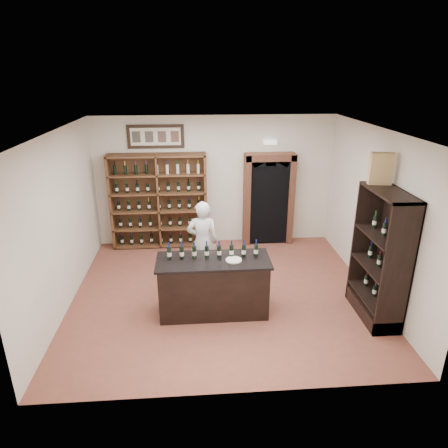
% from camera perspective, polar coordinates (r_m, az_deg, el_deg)
% --- Properties ---
extents(floor, '(5.50, 5.50, 0.00)m').
position_cam_1_polar(floor, '(7.61, -0.18, -9.82)').
color(floor, brown).
rests_on(floor, ground).
extents(ceiling, '(5.50, 5.50, 0.00)m').
position_cam_1_polar(ceiling, '(6.60, -0.21, 13.16)').
color(ceiling, white).
rests_on(ceiling, wall_back).
extents(wall_back, '(5.50, 0.04, 3.00)m').
position_cam_1_polar(wall_back, '(9.34, -1.32, 6.13)').
color(wall_back, silver).
rests_on(wall_back, ground).
extents(wall_left, '(0.04, 5.00, 3.00)m').
position_cam_1_polar(wall_left, '(7.31, -22.23, 0.21)').
color(wall_left, silver).
rests_on(wall_left, ground).
extents(wall_right, '(0.04, 5.00, 3.00)m').
position_cam_1_polar(wall_right, '(7.66, 20.80, 1.33)').
color(wall_right, silver).
rests_on(wall_right, ground).
extents(wine_shelf, '(2.20, 0.38, 2.20)m').
position_cam_1_polar(wine_shelf, '(9.32, -9.26, 3.25)').
color(wine_shelf, brown).
rests_on(wine_shelf, ground).
extents(framed_picture, '(1.25, 0.04, 0.52)m').
position_cam_1_polar(framed_picture, '(9.13, -9.74, 12.22)').
color(framed_picture, black).
rests_on(framed_picture, wall_back).
extents(arched_doorway, '(1.17, 0.35, 2.17)m').
position_cam_1_polar(arched_doorway, '(9.43, 6.38, 3.85)').
color(arched_doorway, black).
rests_on(arched_doorway, ground).
extents(emergency_light, '(0.30, 0.10, 0.10)m').
position_cam_1_polar(emergency_light, '(9.22, 6.60, 11.53)').
color(emergency_light, white).
rests_on(emergency_light, wall_back).
extents(tasting_counter, '(1.88, 0.78, 1.00)m').
position_cam_1_polar(tasting_counter, '(6.84, -1.51, -8.90)').
color(tasting_counter, black).
rests_on(tasting_counter, ground).
extents(counter_bottle_0, '(0.07, 0.07, 0.30)m').
position_cam_1_polar(counter_bottle_0, '(6.62, -7.84, -4.14)').
color(counter_bottle_0, black).
rests_on(counter_bottle_0, tasting_counter).
extents(counter_bottle_1, '(0.07, 0.07, 0.30)m').
position_cam_1_polar(counter_bottle_1, '(6.61, -6.05, -4.10)').
color(counter_bottle_1, black).
rests_on(counter_bottle_1, tasting_counter).
extents(counter_bottle_2, '(0.07, 0.07, 0.30)m').
position_cam_1_polar(counter_bottle_2, '(6.61, -4.27, -4.05)').
color(counter_bottle_2, black).
rests_on(counter_bottle_2, tasting_counter).
extents(counter_bottle_3, '(0.07, 0.07, 0.30)m').
position_cam_1_polar(counter_bottle_3, '(6.61, -2.48, -4.00)').
color(counter_bottle_3, black).
rests_on(counter_bottle_3, tasting_counter).
extents(counter_bottle_4, '(0.07, 0.07, 0.30)m').
position_cam_1_polar(counter_bottle_4, '(6.62, -0.70, -3.95)').
color(counter_bottle_4, black).
rests_on(counter_bottle_4, tasting_counter).
extents(counter_bottle_5, '(0.07, 0.07, 0.30)m').
position_cam_1_polar(counter_bottle_5, '(6.64, 1.08, -3.89)').
color(counter_bottle_5, black).
rests_on(counter_bottle_5, tasting_counter).
extents(counter_bottle_6, '(0.07, 0.07, 0.30)m').
position_cam_1_polar(counter_bottle_6, '(6.66, 2.85, -3.83)').
color(counter_bottle_6, black).
rests_on(counter_bottle_6, tasting_counter).
extents(counter_bottle_7, '(0.07, 0.07, 0.30)m').
position_cam_1_polar(counter_bottle_7, '(6.68, 4.60, -3.77)').
color(counter_bottle_7, black).
rests_on(counter_bottle_7, tasting_counter).
extents(side_cabinet, '(0.48, 1.20, 2.20)m').
position_cam_1_polar(side_cabinet, '(7.10, 21.30, -6.85)').
color(side_cabinet, black).
rests_on(side_cabinet, ground).
extents(shopkeeper, '(0.62, 0.42, 1.65)m').
position_cam_1_polar(shopkeeper, '(7.69, -3.06, -2.61)').
color(shopkeeper, silver).
rests_on(shopkeeper, ground).
extents(plate, '(0.26, 0.26, 0.02)m').
position_cam_1_polar(plate, '(6.55, 1.40, -5.17)').
color(plate, beige).
rests_on(plate, tasting_counter).
extents(wine_crate, '(0.38, 0.20, 0.51)m').
position_cam_1_polar(wine_crate, '(6.86, 21.50, 7.38)').
color(wine_crate, tan).
rests_on(wine_crate, side_cabinet).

